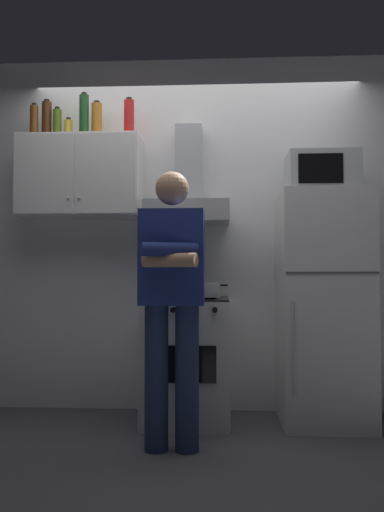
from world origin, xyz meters
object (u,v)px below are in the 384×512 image
object	(u,v)px
refrigerator	(323,307)
cooking_pot	(205,290)
bottle_soda_red	(129,118)
microwave	(321,174)
bottle_liquor_amber	(97,120)
bottle_rum_dark	(47,120)
bottle_spice_jar	(68,129)
person_standing	(172,296)
bottle_olive_oil	(57,123)
stove_oven	(187,359)
range_hood	(188,197)
upper_cabinet	(81,178)
bottle_wine_green	(84,116)
bottle_beer_brown	(34,121)

from	to	relation	value
refrigerator	cooking_pot	xyz separation A→B (m)	(-0.82, -0.12, 0.12)
bottle_soda_red	microwave	bearing A→B (deg)	-4.66
bottle_liquor_amber	bottle_rum_dark	distance (m)	0.38
bottle_spice_jar	person_standing	bearing A→B (deg)	-40.84
bottle_olive_oil	cooking_pot	bearing A→B (deg)	-12.37
stove_oven	bottle_olive_oil	size ratio (longest dim) A/B	3.75
bottle_spice_jar	bottle_rum_dark	bearing A→B (deg)	179.51
stove_oven	refrigerator	size ratio (longest dim) A/B	0.55
stove_oven	range_hood	bearing A→B (deg)	90.00
upper_cabinet	cooking_pot	size ratio (longest dim) A/B	2.88
bottle_spice_jar	bottle_olive_oil	size ratio (longest dim) A/B	0.65
cooking_pot	bottle_liquor_amber	bearing A→B (deg)	162.19
stove_oven	bottle_spice_jar	size ratio (longest dim) A/B	5.73
microwave	bottle_liquor_amber	world-z (taller)	bottle_liquor_amber
cooking_pot	bottle_rum_dark	world-z (taller)	bottle_rum_dark
stove_oven	bottle_liquor_amber	size ratio (longest dim) A/B	3.12
range_hood	refrigerator	xyz separation A→B (m)	(0.95, -0.13, -0.80)
microwave	bottle_wine_green	size ratio (longest dim) A/B	1.43
refrigerator	bottle_spice_jar	bearing A→B (deg)	176.06
refrigerator	cooking_pot	distance (m)	0.84
bottle_beer_brown	stove_oven	bearing A→B (deg)	-4.63
microwave	bottle_olive_oil	distance (m)	1.98
refrigerator	bottle_olive_oil	xyz separation A→B (m)	(-1.93, 0.12, 1.36)
cooking_pot	bottle_liquor_amber	size ratio (longest dim) A/B	1.12
upper_cabinet	stove_oven	size ratio (longest dim) A/B	1.03
stove_oven	bottle_olive_oil	bearing A→B (deg)	172.75
range_hood	bottle_rum_dark	distance (m)	1.22
cooking_pot	bottle_beer_brown	size ratio (longest dim) A/B	1.22
cooking_pot	bottle_spice_jar	size ratio (longest dim) A/B	2.05
bottle_liquor_amber	cooking_pot	bearing A→B (deg)	-17.81
bottle_liquor_amber	bottle_rum_dark	world-z (taller)	bottle_rum_dark
bottle_wine_green	bottle_spice_jar	bearing A→B (deg)	174.50
person_standing	bottle_beer_brown	xyz separation A→B (m)	(-1.10, 0.70, 1.27)
microwave	bottle_liquor_amber	distance (m)	1.70
person_standing	cooking_pot	size ratio (longest dim) A/B	5.25
cooking_pot	range_hood	bearing A→B (deg)	117.88
bottle_beer_brown	bottle_olive_oil	bearing A→B (deg)	10.98
stove_oven	bottle_rum_dark	size ratio (longest dim) A/B	2.98
cooking_pot	bottle_spice_jar	xyz separation A→B (m)	(-1.03, 0.25, 1.20)
refrigerator	bottle_spice_jar	world-z (taller)	bottle_spice_jar
bottle_rum_dark	bottle_soda_red	xyz separation A→B (m)	(0.62, 0.00, 0.00)
stove_oven	cooking_pot	size ratio (longest dim) A/B	2.80
range_hood	person_standing	world-z (taller)	range_hood
stove_oven	person_standing	world-z (taller)	person_standing
upper_cabinet	microwave	bearing A→B (deg)	-3.48
microwave	person_standing	size ratio (longest dim) A/B	0.29
person_standing	bottle_olive_oil	size ratio (longest dim) A/B	7.04
bottle_beer_brown	bottle_wine_green	world-z (taller)	bottle_wine_green
bottle_beer_brown	bottle_rum_dark	xyz separation A→B (m)	(0.08, 0.04, 0.02)
range_hood	bottle_rum_dark	xyz separation A→B (m)	(-1.07, 0.00, 0.59)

